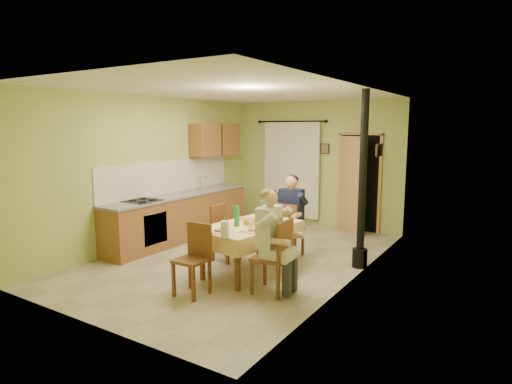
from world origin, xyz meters
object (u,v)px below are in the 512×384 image
Objects in this scene: chair_left at (226,243)px; man_right at (271,229)px; chair_far at (290,240)px; stove_flue at (362,204)px; chair_near at (192,274)px; chair_right at (272,272)px; man_far at (291,207)px; dining_table at (249,249)px.

man_right reaches higher than chair_left.
chair_far is 0.34× the size of stove_flue.
chair_near is 1.01× the size of chair_left.
chair_near is at bearing 123.06° from man_right.
chair_right is 1.08× the size of chair_left.
man_right is at bearing -111.85° from stove_flue.
chair_far is 1.00× the size of chair_near.
chair_far is 1.11m from chair_left.
chair_right is at bearing -73.21° from man_far.
stove_flue reaches higher than dining_table.
chair_right is at bearing -28.18° from dining_table.
stove_flue is at bearing 1.20° from man_far.
stove_flue is (1.52, 2.31, 0.74)m from chair_near.
dining_table is at bearing 50.27° from man_right.
man_far reaches higher than chair_near.
chair_near is 1.07m from chair_right.
chair_right is at bearing -73.08° from chair_far.
chair_near is at bearing -100.47° from chair_far.
chair_far is 1.67m from chair_right.
chair_near is 0.94× the size of chair_right.
chair_near is 2.32m from man_far.
man_far is at bearing 15.09° from man_right.
dining_table is at bearing 69.18° from chair_left.
chair_left is at bearing -157.18° from stove_flue.
chair_far is at bearing -175.53° from stove_flue.
chair_far is 0.68× the size of man_right.
chair_far is 0.94× the size of chair_right.
dining_table is 1.22× the size of man_far.
chair_right is (0.69, -0.48, -0.09)m from dining_table.
chair_left is at bearing 55.46° from chair_right.
chair_far is (0.13, 1.09, -0.09)m from dining_table.
chair_left is (-0.51, 1.45, -0.00)m from chair_near.
chair_far is at bearing -90.00° from man_far.
chair_near is at bearing 122.61° from chair_right.
dining_table is 1.22× the size of man_right.
chair_near is at bearing -100.41° from man_far.
dining_table is 1.79× the size of chair_far.
chair_right is 0.73× the size of man_right.
chair_near is (-0.18, -1.12, -0.09)m from dining_table.
man_far is (0.13, 1.10, 0.50)m from dining_table.
chair_far is at bearing 15.73° from chair_right.
chair_near reaches higher than chair_left.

